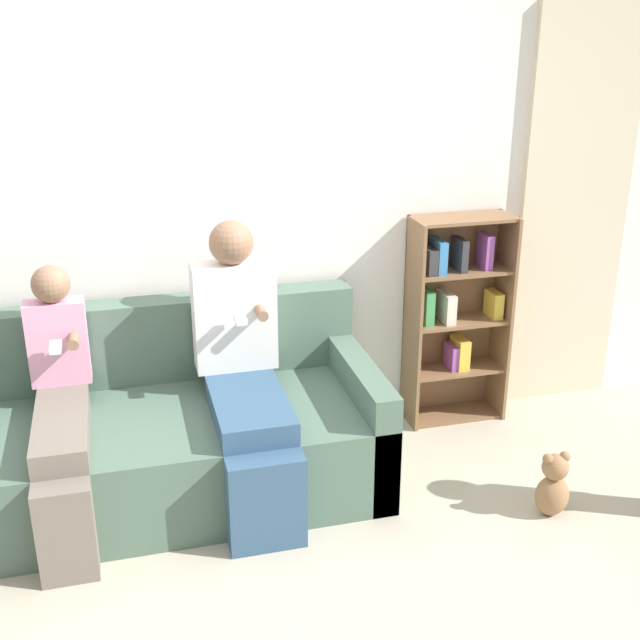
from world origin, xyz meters
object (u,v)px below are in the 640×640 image
(bookshelf, at_px, (454,313))
(teddy_bear, at_px, (553,486))
(child_seated, at_px, (60,410))
(couch, at_px, (148,439))
(adult_seated, at_px, (244,366))

(bookshelf, bearing_deg, teddy_bear, -86.65)
(child_seated, relative_size, bookshelf, 0.95)
(child_seated, bearing_deg, bookshelf, 13.61)
(child_seated, bearing_deg, couch, 20.73)
(couch, bearing_deg, child_seated, -159.27)
(adult_seated, bearing_deg, teddy_bear, -24.28)
(couch, relative_size, teddy_bear, 6.74)
(bookshelf, distance_m, teddy_bear, 1.15)
(child_seated, distance_m, teddy_bear, 2.25)
(child_seated, bearing_deg, teddy_bear, -14.21)
(couch, bearing_deg, adult_seated, -10.78)
(adult_seated, xyz_separation_m, teddy_bear, (1.32, -0.59, -0.50))
(adult_seated, bearing_deg, child_seated, -176.43)
(adult_seated, bearing_deg, bookshelf, 19.81)
(child_seated, distance_m, bookshelf, 2.14)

